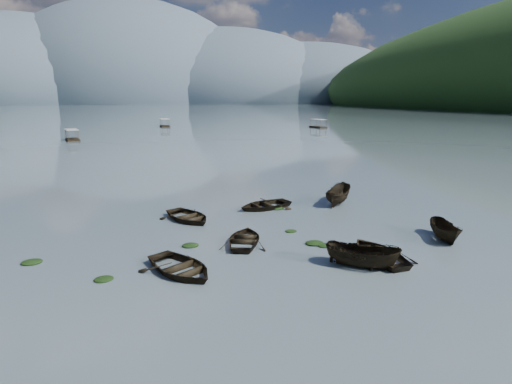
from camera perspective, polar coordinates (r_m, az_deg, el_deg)
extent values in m
plane|color=slate|center=(21.55, 7.52, -12.37)|extent=(2400.00, 2400.00, 0.00)
ellipsoid|color=#475666|center=(952.36, -29.25, 11.01)|extent=(520.00, 520.00, 280.00)
ellipsoid|color=#475666|center=(919.69, -16.95, 12.08)|extent=(520.00, 520.00, 340.00)
ellipsoid|color=#475666|center=(929.87, -4.27, 12.61)|extent=(520.00, 520.00, 260.00)
ellipsoid|color=#475666|center=(974.69, 6.50, 12.58)|extent=(520.00, 520.00, 220.00)
imported|color=black|center=(22.60, -10.71, -11.23)|extent=(5.44, 5.91, 1.00)
imported|color=black|center=(26.51, -1.58, -7.25)|extent=(4.28, 5.06, 0.89)
imported|color=black|center=(23.66, 14.82, -10.30)|extent=(4.28, 3.71, 1.61)
imported|color=black|center=(25.24, 17.09, -8.93)|extent=(3.67, 4.89, 0.96)
imported|color=black|center=(29.98, 25.32, -6.11)|extent=(2.47, 3.99, 1.45)
imported|color=black|center=(31.70, -9.64, -3.97)|extent=(5.26, 5.82, 0.99)
imported|color=black|center=(34.60, 1.25, -2.32)|extent=(5.70, 4.85, 1.00)
imported|color=black|center=(36.94, 11.55, -1.59)|extent=(4.30, 4.68, 1.79)
ellipsoid|color=black|center=(22.82, -20.90, -11.66)|extent=(1.01, 0.82, 0.22)
ellipsoid|color=black|center=(26.23, -9.35, -7.65)|extent=(1.08, 0.87, 0.24)
ellipsoid|color=black|center=(26.54, 8.35, -7.37)|extent=(1.20, 0.96, 0.26)
ellipsoid|color=black|center=(26.28, 9.81, -7.63)|extent=(0.99, 0.84, 0.22)
ellipsoid|color=black|center=(26.39, 17.17, -7.96)|extent=(1.27, 1.01, 0.26)
ellipsoid|color=black|center=(26.74, -29.37, -8.84)|extent=(1.17, 0.94, 0.25)
ellipsoid|color=black|center=(28.72, 5.00, -5.66)|extent=(0.86, 0.72, 0.18)
ellipsoid|color=black|center=(34.34, 3.08, -2.46)|extent=(1.11, 0.89, 0.24)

